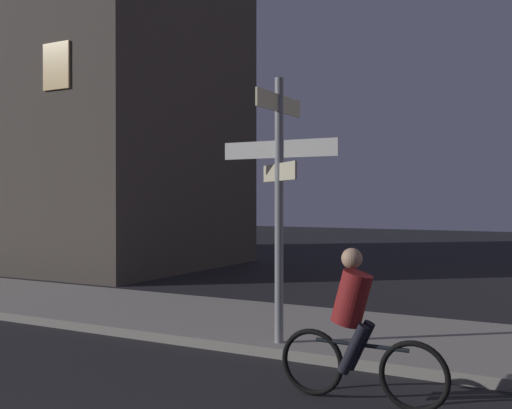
{
  "coord_description": "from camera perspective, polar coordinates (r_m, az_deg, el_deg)",
  "views": [
    {
      "loc": [
        3.35,
        -1.94,
        2.12
      ],
      "look_at": [
        -0.42,
        5.02,
        2.05
      ],
      "focal_mm": 42.42,
      "sensor_mm": 36.0,
      "label": 1
    }
  ],
  "objects": [
    {
      "name": "sidewalk_kerb",
      "position": [
        9.54,
        7.35,
        -11.89
      ],
      "size": [
        40.0,
        3.13,
        0.14
      ],
      "primitive_type": "cube",
      "color": "gray",
      "rests_on": "ground_plane"
    },
    {
      "name": "signpost",
      "position": [
        8.32,
        2.19,
        1.86
      ],
      "size": [
        1.72,
        1.32,
        3.64
      ],
      "color": "gray",
      "rests_on": "sidewalk_kerb"
    },
    {
      "name": "cyclist",
      "position": [
        6.48,
        9.43,
        -11.69
      ],
      "size": [
        1.82,
        0.33,
        1.61
      ],
      "color": "black",
      "rests_on": "ground_plane"
    }
  ]
}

